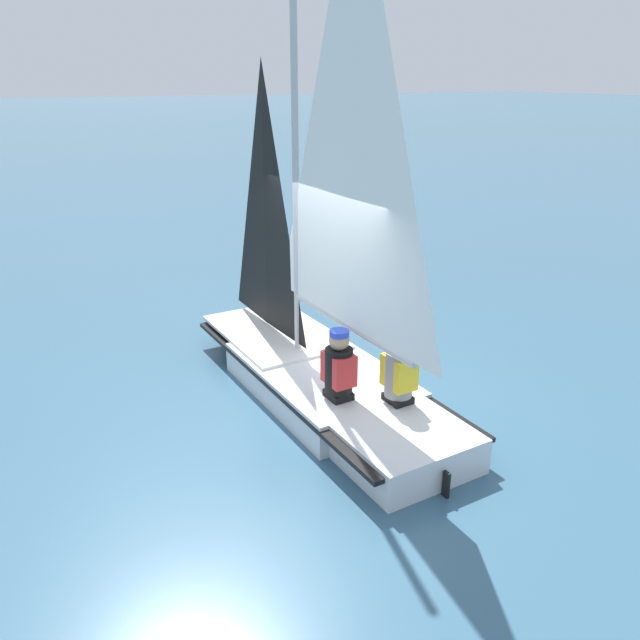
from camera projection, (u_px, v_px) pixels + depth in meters
name	position (u px, v px, depth m)	size (l,w,h in m)	color
ground_plane	(320.00, 394.00, 7.63)	(260.00, 260.00, 0.00)	#38607A
sailboat_main	(321.00, 331.00, 7.30)	(4.60, 1.54, 5.64)	silver
sailor_helm	(339.00, 377.00, 6.67)	(0.35, 0.31, 1.16)	black
sailor_crew	(399.00, 380.00, 6.60)	(0.35, 0.31, 1.16)	black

